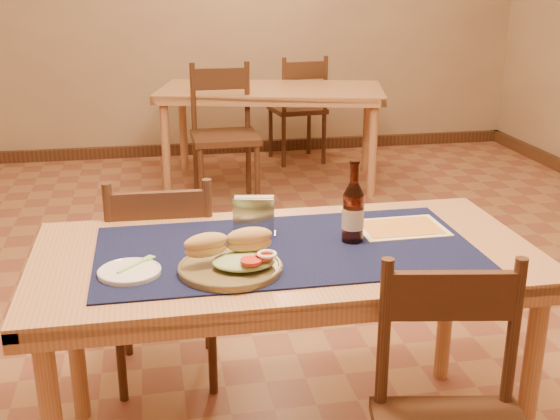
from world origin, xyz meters
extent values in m
cube|color=#936440|center=(0.00, 0.00, -0.01)|extent=(6.00, 7.00, 0.02)
cylinder|color=tan|center=(0.72, -1.12, 0.35)|extent=(0.06, 0.06, 0.71)
cylinder|color=tan|center=(-0.72, -0.48, 0.35)|extent=(0.06, 0.06, 0.71)
cylinder|color=tan|center=(0.72, -0.48, 0.35)|extent=(0.06, 0.06, 0.71)
cube|color=tan|center=(0.00, -0.80, 0.73)|extent=(1.60, 0.80, 0.04)
cube|color=#11183E|center=(0.00, -0.80, 0.75)|extent=(1.20, 0.60, 0.01)
cube|color=#432818|center=(0.00, 3.47, 0.05)|extent=(6.00, 0.06, 0.10)
cylinder|color=tan|center=(-0.30, 2.32, 0.35)|extent=(0.06, 0.06, 0.71)
cylinder|color=tan|center=(1.19, 1.95, 0.35)|extent=(0.06, 0.06, 0.71)
cylinder|color=tan|center=(-0.13, 2.98, 0.35)|extent=(0.06, 0.06, 0.71)
cylinder|color=tan|center=(1.36, 2.62, 0.35)|extent=(0.06, 0.06, 0.71)
cube|color=tan|center=(0.53, 2.47, 0.73)|extent=(1.85, 1.23, 0.04)
cylinder|color=#432818|center=(-0.20, -0.07, 0.22)|extent=(0.04, 0.04, 0.44)
cylinder|color=#432818|center=(-0.55, -0.05, 0.22)|extent=(0.04, 0.04, 0.44)
cylinder|color=#432818|center=(-0.22, -0.42, 0.22)|extent=(0.04, 0.04, 0.44)
cylinder|color=#432818|center=(-0.57, -0.41, 0.22)|extent=(0.04, 0.04, 0.44)
cube|color=#432818|center=(-0.39, -0.24, 0.44)|extent=(0.43, 0.43, 0.04)
cube|color=#432818|center=(-0.39, -0.42, 0.78)|extent=(0.35, 0.04, 0.14)
cylinder|color=#432818|center=(-0.22, -0.43, 0.66)|extent=(0.04, 0.04, 0.45)
cylinder|color=#432818|center=(-0.57, -0.42, 0.66)|extent=(0.04, 0.04, 0.45)
cube|color=#432818|center=(0.36, -1.28, 0.78)|extent=(0.35, 0.09, 0.14)
cylinder|color=#432818|center=(0.18, -1.24, 0.66)|extent=(0.04, 0.04, 0.45)
cylinder|color=#432818|center=(0.53, -1.31, 0.66)|extent=(0.04, 0.04, 0.45)
cylinder|color=#432818|center=(-0.08, 1.78, 0.24)|extent=(0.04, 0.04, 0.49)
cylinder|color=#432818|center=(0.31, 1.79, 0.24)|extent=(0.04, 0.04, 0.49)
cylinder|color=#432818|center=(-0.09, 2.17, 0.24)|extent=(0.04, 0.04, 0.49)
cylinder|color=#432818|center=(0.30, 2.18, 0.24)|extent=(0.04, 0.04, 0.49)
cube|color=#432818|center=(0.11, 1.98, 0.49)|extent=(0.46, 0.46, 0.04)
cube|color=#432818|center=(0.11, 2.18, 0.87)|extent=(0.39, 0.04, 0.15)
cylinder|color=#432818|center=(-0.09, 2.18, 0.74)|extent=(0.04, 0.04, 0.50)
cylinder|color=#432818|center=(0.30, 2.19, 0.74)|extent=(0.04, 0.04, 0.50)
cylinder|color=#432818|center=(1.02, 3.29, 0.23)|extent=(0.04, 0.04, 0.46)
cylinder|color=#432818|center=(0.66, 3.24, 0.23)|extent=(0.04, 0.04, 0.46)
cylinder|color=#432818|center=(1.07, 2.93, 0.23)|extent=(0.04, 0.04, 0.46)
cylinder|color=#432818|center=(0.71, 2.88, 0.23)|extent=(0.04, 0.04, 0.46)
cube|color=#432818|center=(0.86, 3.09, 0.46)|extent=(0.48, 0.48, 0.04)
cube|color=#432818|center=(0.89, 2.89, 0.82)|extent=(0.37, 0.08, 0.14)
cylinder|color=#432818|center=(1.07, 2.92, 0.69)|extent=(0.04, 0.04, 0.47)
cylinder|color=#432818|center=(0.71, 2.87, 0.69)|extent=(0.04, 0.04, 0.47)
cylinder|color=brown|center=(-0.20, -0.95, 0.76)|extent=(0.31, 0.31, 0.02)
torus|color=brown|center=(-0.20, -0.95, 0.77)|extent=(0.31, 0.31, 0.01)
ellipsoid|color=#A7C487|center=(-0.16, -0.96, 0.79)|extent=(0.19, 0.15, 0.03)
ellipsoid|color=tan|center=(-0.26, -0.93, 0.83)|extent=(0.14, 0.09, 0.07)
ellipsoid|color=tan|center=(-0.13, -0.92, 0.84)|extent=(0.14, 0.07, 0.08)
cylinder|color=red|center=(-0.14, -1.02, 0.81)|extent=(0.06, 0.06, 0.01)
cylinder|color=red|center=(-0.10, -0.99, 0.81)|extent=(0.06, 0.06, 0.01)
torus|color=white|center=(-0.10, -1.00, 0.82)|extent=(0.06, 0.06, 0.01)
cylinder|color=white|center=(-0.49, -0.92, 0.76)|extent=(0.18, 0.18, 0.01)
torus|color=white|center=(-0.49, -0.92, 0.77)|extent=(0.18, 0.18, 0.01)
cube|color=#86D172|center=(-0.48, -0.90, 0.77)|extent=(0.09, 0.09, 0.00)
cube|color=#86D172|center=(-0.43, -0.84, 0.77)|extent=(0.04, 0.04, 0.00)
cylinder|color=#4C1A0D|center=(0.23, -0.78, 0.84)|extent=(0.07, 0.07, 0.16)
cone|color=#4C1A0D|center=(0.23, -0.78, 0.94)|extent=(0.07, 0.07, 0.04)
cylinder|color=#4C1A0D|center=(0.23, -0.78, 0.99)|extent=(0.03, 0.03, 0.06)
cylinder|color=#4C1A0D|center=(0.23, -0.78, 1.02)|extent=(0.03, 0.03, 0.01)
cylinder|color=beige|center=(0.23, -0.78, 0.84)|extent=(0.07, 0.07, 0.07)
cube|color=silver|center=(-0.08, -0.66, 0.76)|extent=(0.15, 0.08, 0.00)
cube|color=silver|center=(-0.09, -0.68, 0.82)|extent=(0.13, 0.03, 0.13)
cube|color=silver|center=(-0.08, -0.64, 0.82)|extent=(0.13, 0.03, 0.13)
cube|color=silver|center=(-0.08, -0.66, 0.82)|extent=(0.14, 0.06, 0.12)
cube|color=#407CCF|center=(-0.09, -0.68, 0.83)|extent=(0.09, 0.02, 0.04)
cube|color=#FBEEBD|center=(0.42, -0.70, 0.76)|extent=(0.30, 0.22, 0.00)
cube|color=orange|center=(0.42, -0.70, 0.76)|extent=(0.26, 0.18, 0.00)
camera|label=1|loc=(-0.40, -2.85, 1.59)|focal=45.00mm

